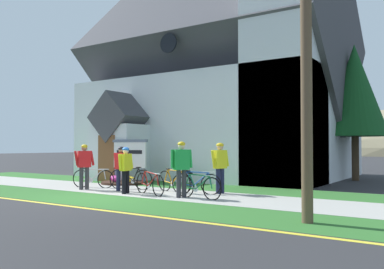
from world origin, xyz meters
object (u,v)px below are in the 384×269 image
object	(u,v)px
bicycle_white	(93,178)
cyclist_in_red_jersey	(181,164)
cyclist_in_yellow_jersey	(84,163)
bicycle_blue	(174,181)
church_sign	(130,155)
yard_deciduous_tree	(118,118)
bicycle_yellow	(131,179)
bicycle_red	(150,183)
cyclist_in_orange_jersey	(220,164)
roadside_conifer	(355,90)
bicycle_orange	(198,187)
cyclist_in_blue_jersey	(121,165)
cyclist_in_green_jersey	(126,167)
bicycle_black	(196,183)

from	to	relation	value
bicycle_white	cyclist_in_red_jersey	distance (m)	4.70
cyclist_in_yellow_jersey	bicycle_blue	bearing A→B (deg)	19.25
church_sign	yard_deciduous_tree	xyz separation A→B (m)	(-4.93, 4.44, 2.05)
bicycle_yellow	bicycle_red	size ratio (longest dim) A/B	1.03
bicycle_red	cyclist_in_yellow_jersey	world-z (taller)	cyclist_in_yellow_jersey
cyclist_in_yellow_jersey	cyclist_in_orange_jersey	size ratio (longest dim) A/B	0.97
bicycle_blue	roadside_conifer	xyz separation A→B (m)	(4.23, 8.61, 3.83)
bicycle_orange	yard_deciduous_tree	bearing A→B (deg)	144.94
cyclist_in_blue_jersey	bicycle_white	bearing A→B (deg)	169.00
church_sign	yard_deciduous_tree	bearing A→B (deg)	137.96
church_sign	bicycle_red	world-z (taller)	church_sign
church_sign	bicycle_yellow	distance (m)	2.65
bicycle_blue	church_sign	bearing A→B (deg)	154.09
bicycle_red	cyclist_in_red_jersey	bearing A→B (deg)	-2.76
cyclist_in_red_jersey	roadside_conifer	distance (m)	10.66
cyclist_in_blue_jersey	cyclist_in_red_jersey	bearing A→B (deg)	-5.54
bicycle_red	bicycle_blue	distance (m)	1.03
cyclist_in_yellow_jersey	yard_deciduous_tree	world-z (taller)	yard_deciduous_tree
bicycle_red	bicycle_white	bearing A→B (deg)	170.33
church_sign	cyclist_in_blue_jersey	size ratio (longest dim) A/B	1.19
bicycle_blue	cyclist_in_orange_jersey	bearing A→B (deg)	18.68
cyclist_in_blue_jersey	cyclist_in_green_jersey	bearing A→B (deg)	-35.94
bicycle_orange	cyclist_in_yellow_jersey	bearing A→B (deg)	-177.53
bicycle_white	cyclist_in_orange_jersey	distance (m)	5.23
church_sign	yard_deciduous_tree	world-z (taller)	yard_deciduous_tree
church_sign	cyclist_in_green_jersey	distance (m)	3.98
bicycle_black	bicycle_white	world-z (taller)	bicycle_black
church_sign	bicycle_red	size ratio (longest dim) A/B	1.12
cyclist_in_green_jersey	cyclist_in_orange_jersey	world-z (taller)	cyclist_in_orange_jersey
cyclist_in_yellow_jersey	cyclist_in_red_jersey	world-z (taller)	cyclist_in_red_jersey
bicycle_yellow	bicycle_black	world-z (taller)	bicycle_yellow
bicycle_yellow	bicycle_white	bearing A→B (deg)	-166.96
yard_deciduous_tree	bicycle_black	bearing A→B (deg)	-33.25
bicycle_red	bicycle_white	size ratio (longest dim) A/B	1.01
bicycle_black	bicycle_white	size ratio (longest dim) A/B	0.98
bicycle_orange	bicycle_blue	xyz separation A→B (m)	(-1.60, 0.93, 0.02)
bicycle_red	cyclist_in_green_jersey	distance (m)	1.02
bicycle_white	cyclist_in_blue_jersey	xyz separation A→B (m)	(1.80, -0.35, 0.56)
church_sign	cyclist_in_orange_jersey	distance (m)	5.35
bicycle_white	cyclist_in_red_jersey	world-z (taller)	cyclist_in_red_jersey
bicycle_red	cyclist_in_green_jersey	xyz separation A→B (m)	(-0.83, -0.26, 0.53)
cyclist_in_blue_jersey	roadside_conifer	bearing A→B (deg)	57.62
bicycle_yellow	cyclist_in_orange_jersey	size ratio (longest dim) A/B	1.01
cyclist_in_red_jersey	roadside_conifer	world-z (taller)	roadside_conifer
cyclist_in_yellow_jersey	cyclist_in_red_jersey	distance (m)	4.33
bicycle_white	cyclist_in_yellow_jersey	size ratio (longest dim) A/B	1.00
bicycle_blue	cyclist_in_yellow_jersey	xyz separation A→B (m)	(-3.25, -1.14, 0.59)
bicycle_yellow	cyclist_in_orange_jersey	world-z (taller)	cyclist_in_orange_jersey
cyclist_in_yellow_jersey	bicycle_yellow	bearing A→B (deg)	38.84
cyclist_in_green_jersey	cyclist_in_red_jersey	bearing A→B (deg)	5.23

